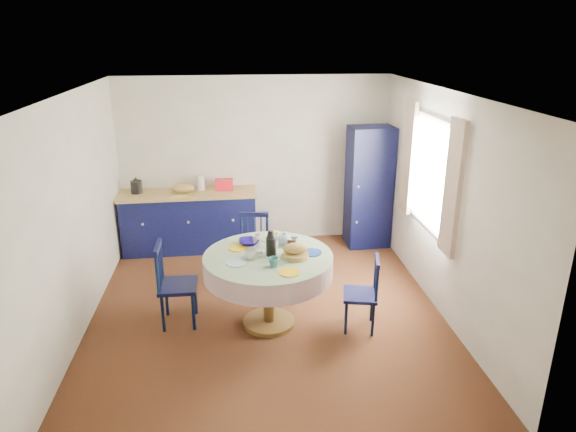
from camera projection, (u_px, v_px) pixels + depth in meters
name	position (u px, v px, depth m)	size (l,w,h in m)	color
floor	(267.00, 311.00, 6.01)	(4.50, 4.50, 0.00)	black
ceiling	(263.00, 93.00, 5.16)	(4.50, 4.50, 0.00)	white
wall_back	(255.00, 161.00, 7.68)	(4.00, 0.02, 2.50)	white
wall_left	(75.00, 217.00, 5.38)	(0.02, 4.50, 2.50)	white
wall_right	(442.00, 204.00, 5.79)	(0.02, 4.50, 2.50)	white
window	(431.00, 173.00, 5.97)	(0.10, 1.74, 1.45)	white
kitchen_counter	(190.00, 220.00, 7.58)	(1.99, 0.66, 1.12)	black
pantry_cabinet	(369.00, 187.00, 7.60)	(0.65, 0.48, 1.81)	black
dining_table	(269.00, 266.00, 5.50)	(1.39, 1.39, 1.12)	#4F3A16
chair_left	(174.00, 284.00, 5.60)	(0.41, 0.43, 0.95)	black
chair_far	(254.00, 249.00, 6.53)	(0.44, 0.42, 0.92)	black
chair_right	(364.00, 293.00, 5.53)	(0.43, 0.44, 0.84)	black
mug_a	(250.00, 254.00, 5.35)	(0.13, 0.13, 0.10)	silver
mug_b	(274.00, 262.00, 5.17)	(0.11, 0.11, 0.10)	#2D7073
mug_c	(291.00, 242.00, 5.67)	(0.12, 0.12, 0.09)	black
mug_d	(256.00, 239.00, 5.75)	(0.10, 0.10, 0.10)	silver
cobalt_bowl	(249.00, 242.00, 5.72)	(0.23, 0.23, 0.06)	#100769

